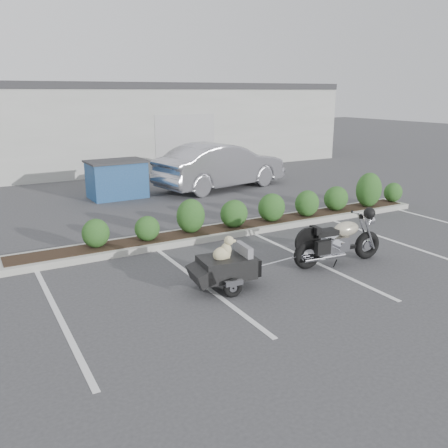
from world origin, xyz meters
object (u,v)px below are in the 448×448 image
motorcycle (339,241)px  pet_trailer (226,266)px  sedan (221,166)px  dumpster (117,179)px

motorcycle → pet_trailer: 2.78m
pet_trailer → sedan: bearing=67.2°
sedan → dumpster: (-3.99, 0.32, -0.20)m
sedan → motorcycle: bearing=156.5°
pet_trailer → sedan: size_ratio=0.34×
motorcycle → sedan: bearing=83.5°
motorcycle → pet_trailer: motorcycle is taller
dumpster → motorcycle: bearing=-78.2°
motorcycle → pet_trailer: (-2.78, 0.02, -0.06)m
pet_trailer → dumpster: dumpster is taller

